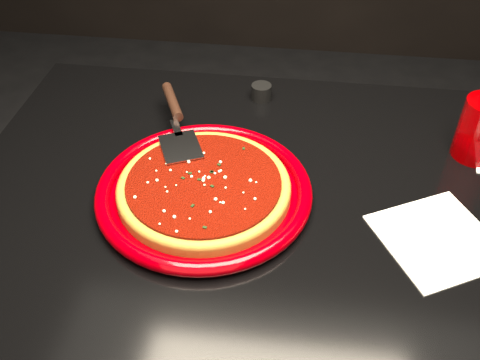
# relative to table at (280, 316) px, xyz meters

# --- Properties ---
(table) EXTENTS (1.20, 0.80, 0.75)m
(table) POSITION_rel_table_xyz_m (0.00, 0.00, 0.00)
(table) COLOR black
(table) RESTS_ON floor
(plate) EXTENTS (0.49, 0.49, 0.03)m
(plate) POSITION_rel_table_xyz_m (-0.15, -0.03, 0.39)
(plate) COLOR #7E0004
(plate) RESTS_ON table
(pizza_crust) EXTENTS (0.40, 0.40, 0.02)m
(pizza_crust) POSITION_rel_table_xyz_m (-0.15, -0.03, 0.39)
(pizza_crust) COLOR brown
(pizza_crust) RESTS_ON plate
(pizza_crust_rim) EXTENTS (0.40, 0.40, 0.02)m
(pizza_crust_rim) POSITION_rel_table_xyz_m (-0.15, -0.03, 0.40)
(pizza_crust_rim) COLOR brown
(pizza_crust_rim) RESTS_ON plate
(pizza_sauce) EXTENTS (0.35, 0.35, 0.01)m
(pizza_sauce) POSITION_rel_table_xyz_m (-0.15, -0.03, 0.41)
(pizza_sauce) COLOR #680D04
(pizza_sauce) RESTS_ON plate
(parmesan_dusting) EXTENTS (0.26, 0.26, 0.01)m
(parmesan_dusting) POSITION_rel_table_xyz_m (-0.15, -0.03, 0.41)
(parmesan_dusting) COLOR beige
(parmesan_dusting) RESTS_ON plate
(basil_flecks) EXTENTS (0.24, 0.24, 0.00)m
(basil_flecks) POSITION_rel_table_xyz_m (-0.15, -0.03, 0.41)
(basil_flecks) COLOR black
(basil_flecks) RESTS_ON plate
(pizza_server) EXTENTS (0.20, 0.31, 0.02)m
(pizza_server) POSITION_rel_table_xyz_m (-0.23, 0.13, 0.42)
(pizza_server) COLOR silver
(pizza_server) RESTS_ON plate
(napkin_a) EXTENTS (0.24, 0.24, 0.00)m
(napkin_a) POSITION_rel_table_xyz_m (0.25, -0.08, 0.38)
(napkin_a) COLOR white
(napkin_a) RESTS_ON table
(ramekin) EXTENTS (0.06, 0.06, 0.03)m
(ramekin) POSITION_rel_table_xyz_m (-0.08, 0.31, 0.39)
(ramekin) COLOR black
(ramekin) RESTS_ON table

